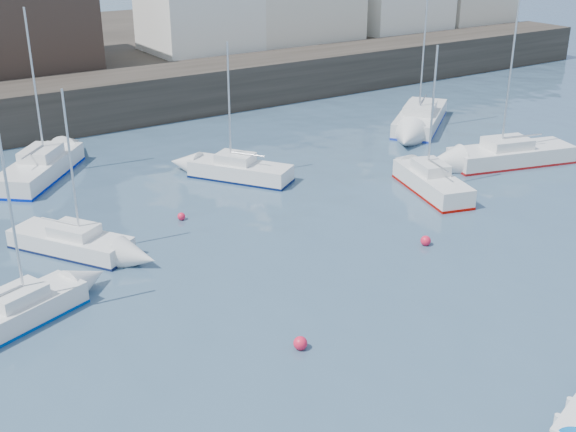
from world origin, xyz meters
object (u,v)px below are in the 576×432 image
sailboat_f (240,170)px  buoy_near (300,349)px  sailboat_c (432,182)px  buoy_mid (425,245)px  sailboat_a (15,313)px  sailboat_g (420,118)px  sailboat_h (40,168)px  sailboat_b (71,242)px  buoy_far (182,220)px  sailboat_d (511,154)px

sailboat_f → buoy_near: 16.19m
sailboat_c → buoy_mid: sailboat_c is taller
sailboat_a → sailboat_g: bearing=20.9°
sailboat_f → sailboat_h: size_ratio=0.82×
sailboat_a → sailboat_b: sailboat_b is taller
sailboat_a → sailboat_f: sailboat_f is taller
sailboat_h → buoy_near: sailboat_h is taller
buoy_near → buoy_far: buoy_near is taller
sailboat_h → buoy_near: 20.94m
sailboat_g → buoy_near: (-21.17, -17.34, -0.55)m
sailboat_f → buoy_mid: (2.49, -11.33, -0.50)m
sailboat_c → buoy_mid: 6.37m
sailboat_h → buoy_mid: sailboat_h is taller
sailboat_g → sailboat_a: bearing=-159.1°
sailboat_b → sailboat_h: 9.82m
sailboat_b → buoy_near: bearing=-70.9°
sailboat_d → sailboat_f: bearing=156.3°
sailboat_f → sailboat_h: 10.46m
buoy_far → sailboat_a: bearing=-148.9°
sailboat_c → buoy_near: 15.55m
sailboat_g → buoy_mid: bearing=-132.0°
sailboat_b → sailboat_c: (17.15, -3.07, 0.10)m
sailboat_c → buoy_near: bearing=-148.9°
sailboat_a → sailboat_g: sailboat_g is taller
sailboat_h → sailboat_g: bearing=-8.4°
sailboat_c → sailboat_g: sailboat_g is taller
sailboat_b → sailboat_h: sailboat_h is taller
sailboat_b → sailboat_d: size_ratio=0.77×
sailboat_c → buoy_far: bearing=163.1°
buoy_mid → sailboat_d: bearing=25.1°
sailboat_d → sailboat_b: bearing=174.7°
sailboat_a → buoy_mid: (16.01, -2.89, -0.46)m
sailboat_a → buoy_far: sailboat_a is taller
sailboat_a → buoy_near: bearing=-41.8°
sailboat_g → buoy_far: (-19.80, -5.69, -0.55)m
sailboat_g → sailboat_h: (-23.54, 3.46, 0.01)m
buoy_near → sailboat_b: bearing=109.1°
sailboat_d → buoy_near: size_ratio=19.63×
sailboat_c → sailboat_d: size_ratio=0.80×
sailboat_a → sailboat_c: 20.61m
buoy_mid → sailboat_h: bearing=122.9°
sailboat_g → sailboat_h: sailboat_g is taller
sailboat_g → buoy_far: sailboat_g is taller
sailboat_d → sailboat_f: 15.04m
sailboat_b → sailboat_f: size_ratio=0.97×
sailboat_d → sailboat_f: sailboat_d is taller
buoy_mid → buoy_far: size_ratio=1.22×
sailboat_b → buoy_far: (5.21, 0.57, -0.44)m
sailboat_b → sailboat_f: 10.82m
sailboat_d → buoy_near: bearing=-156.1°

